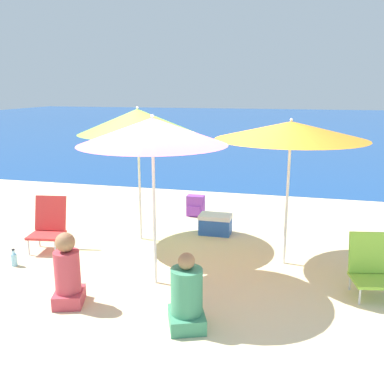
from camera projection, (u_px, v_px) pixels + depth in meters
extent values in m
plane|color=beige|center=(184.00, 273.00, 5.69)|extent=(60.00, 60.00, 0.00)
cube|color=#19478C|center=(279.00, 124.00, 28.81)|extent=(60.00, 40.00, 0.01)
cylinder|color=white|center=(140.00, 188.00, 6.78)|extent=(0.04, 0.04, 1.71)
cone|color=#8ECC3D|center=(138.00, 121.00, 6.53)|extent=(1.84, 1.84, 0.38)
sphere|color=white|center=(137.00, 108.00, 6.48)|extent=(0.04, 0.04, 0.04)
cylinder|color=white|center=(154.00, 216.00, 5.21)|extent=(0.04, 0.04, 1.75)
cone|color=pink|center=(152.00, 131.00, 4.96)|extent=(1.77, 1.77, 0.31)
sphere|color=white|center=(152.00, 116.00, 4.92)|extent=(0.04, 0.04, 0.04)
cylinder|color=white|center=(287.00, 203.00, 5.81)|extent=(0.04, 0.04, 1.74)
cone|color=orange|center=(291.00, 130.00, 5.57)|extent=(2.00, 2.00, 0.23)
sphere|color=white|center=(291.00, 120.00, 5.54)|extent=(0.04, 0.04, 0.04)
cylinder|color=silver|center=(29.00, 247.00, 6.28)|extent=(0.02, 0.02, 0.24)
cylinder|color=silver|center=(55.00, 248.00, 6.24)|extent=(0.02, 0.02, 0.24)
cylinder|color=silver|center=(39.00, 239.00, 6.62)|extent=(0.02, 0.02, 0.24)
cylinder|color=silver|center=(65.00, 240.00, 6.58)|extent=(0.02, 0.02, 0.24)
cube|color=red|center=(46.00, 235.00, 6.40)|extent=(0.53, 0.48, 0.04)
cube|color=red|center=(51.00, 213.00, 6.53)|extent=(0.50, 0.23, 0.52)
cylinder|color=silver|center=(360.00, 297.00, 4.85)|extent=(0.02, 0.02, 0.19)
cylinder|color=silver|center=(350.00, 282.00, 5.20)|extent=(0.02, 0.02, 0.19)
cylinder|color=silver|center=(384.00, 283.00, 5.18)|extent=(0.02, 0.02, 0.19)
cube|color=#8ECC3D|center=(373.00, 281.00, 4.99)|extent=(0.54, 0.51, 0.04)
cube|color=#8ECC3D|center=(369.00, 252.00, 5.13)|extent=(0.49, 0.21, 0.49)
cube|color=#BF3F4C|center=(69.00, 297.00, 4.87)|extent=(0.41, 0.45, 0.16)
cylinder|color=#BF3F4C|center=(67.00, 271.00, 4.79)|extent=(0.29, 0.29, 0.48)
sphere|color=#9E704C|center=(65.00, 242.00, 4.71)|extent=(0.22, 0.22, 0.22)
cube|color=#3F8C66|center=(187.00, 319.00, 4.41)|extent=(0.49, 0.53, 0.16)
cylinder|color=#3F8C66|center=(187.00, 291.00, 4.33)|extent=(0.33, 0.33, 0.48)
sphere|color=#9E704C|center=(186.00, 261.00, 4.25)|extent=(0.17, 0.17, 0.17)
cube|color=purple|center=(196.00, 206.00, 8.18)|extent=(0.33, 0.20, 0.40)
cube|color=purple|center=(194.00, 211.00, 8.10)|extent=(0.23, 0.03, 0.18)
cylinder|color=#8CCCEA|center=(14.00, 260.00, 5.90)|extent=(0.08, 0.08, 0.17)
cylinder|color=#8CCCEA|center=(13.00, 252.00, 5.88)|extent=(0.04, 0.04, 0.06)
cylinder|color=black|center=(13.00, 250.00, 5.87)|extent=(0.04, 0.04, 0.02)
cube|color=#2859B2|center=(215.00, 226.00, 7.19)|extent=(0.52, 0.34, 0.27)
cube|color=white|center=(215.00, 217.00, 7.15)|extent=(0.53, 0.35, 0.07)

